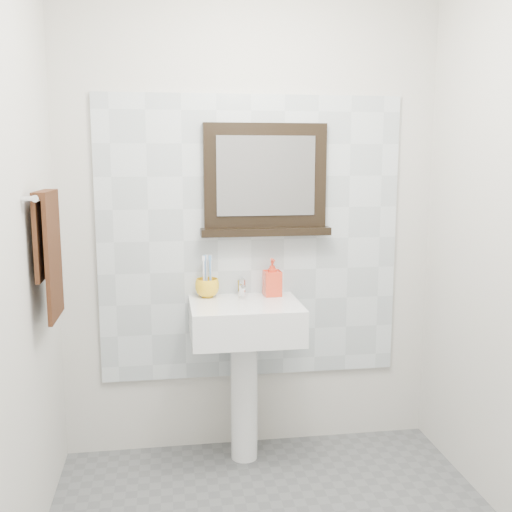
{
  "coord_description": "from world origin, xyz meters",
  "views": [
    {
      "loc": [
        -0.45,
        -2.03,
        1.58
      ],
      "look_at": [
        -0.05,
        0.55,
        1.15
      ],
      "focal_mm": 42.0,
      "sensor_mm": 36.0,
      "label": 1
    }
  ],
  "objects_px": {
    "toothbrush_cup": "(207,288)",
    "soap_dispenser": "(272,277)",
    "hand_towel": "(49,245)",
    "pedestal_sink": "(245,338)",
    "framed_mirror": "(265,182)"
  },
  "relations": [
    {
      "from": "pedestal_sink",
      "to": "toothbrush_cup",
      "type": "bearing_deg",
      "value": 141.07
    },
    {
      "from": "pedestal_sink",
      "to": "toothbrush_cup",
      "type": "xyz_separation_m",
      "value": [
        -0.18,
        0.14,
        0.23
      ]
    },
    {
      "from": "pedestal_sink",
      "to": "soap_dispenser",
      "type": "xyz_separation_m",
      "value": [
        0.16,
        0.13,
        0.28
      ]
    },
    {
      "from": "hand_towel",
      "to": "framed_mirror",
      "type": "bearing_deg",
      "value": 24.79
    },
    {
      "from": "framed_mirror",
      "to": "toothbrush_cup",
      "type": "bearing_deg",
      "value": -172.37
    },
    {
      "from": "pedestal_sink",
      "to": "hand_towel",
      "type": "xyz_separation_m",
      "value": [
        -0.88,
        -0.28,
        0.54
      ]
    },
    {
      "from": "hand_towel",
      "to": "toothbrush_cup",
      "type": "bearing_deg",
      "value": 31.29
    },
    {
      "from": "framed_mirror",
      "to": "hand_towel",
      "type": "distance_m",
      "value": 1.14
    },
    {
      "from": "toothbrush_cup",
      "to": "pedestal_sink",
      "type": "bearing_deg",
      "value": -38.93
    },
    {
      "from": "pedestal_sink",
      "to": "framed_mirror",
      "type": "xyz_separation_m",
      "value": [
        0.13,
        0.19,
        0.78
      ]
    },
    {
      "from": "framed_mirror",
      "to": "pedestal_sink",
      "type": "bearing_deg",
      "value": -125.5
    },
    {
      "from": "toothbrush_cup",
      "to": "framed_mirror",
      "type": "height_order",
      "value": "framed_mirror"
    },
    {
      "from": "toothbrush_cup",
      "to": "soap_dispenser",
      "type": "height_order",
      "value": "soap_dispenser"
    },
    {
      "from": "framed_mirror",
      "to": "soap_dispenser",
      "type": "bearing_deg",
      "value": -64.07
    },
    {
      "from": "toothbrush_cup",
      "to": "hand_towel",
      "type": "height_order",
      "value": "hand_towel"
    }
  ]
}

